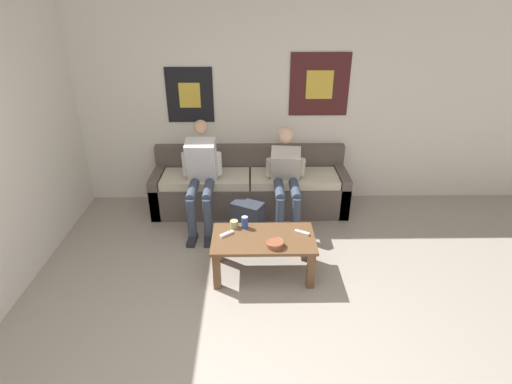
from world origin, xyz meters
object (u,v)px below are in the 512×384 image
at_px(coffee_table, 263,244).
at_px(person_seated_adult, 201,173).
at_px(couch, 250,188).
at_px(ceramic_bowl, 275,243).
at_px(person_seated_teen, 286,176).
at_px(game_controller_near_right, 302,233).
at_px(pillar_candle, 234,224).
at_px(backpack, 247,222).
at_px(drink_can_blue, 245,222).
at_px(game_controller_near_left, 227,234).

relative_size(coffee_table, person_seated_adult, 0.82).
distance_m(couch, person_seated_adult, 0.76).
bearing_deg(ceramic_bowl, person_seated_teen, 80.45).
height_order(coffee_table, game_controller_near_right, game_controller_near_right).
distance_m(ceramic_bowl, pillar_candle, 0.52).
bearing_deg(person_seated_teen, backpack, -140.31).
distance_m(backpack, game_controller_near_right, 0.81).
bearing_deg(game_controller_near_right, person_seated_teen, 94.93).
height_order(coffee_table, backpack, backpack).
xyz_separation_m(backpack, ceramic_bowl, (0.26, -0.78, 0.23)).
bearing_deg(pillar_candle, ceramic_bowl, -41.34).
relative_size(drink_can_blue, game_controller_near_right, 0.87).
xyz_separation_m(couch, game_controller_near_right, (0.51, -1.30, 0.15)).
xyz_separation_m(ceramic_bowl, pillar_candle, (-0.39, 0.34, 0.01)).
bearing_deg(couch, person_seated_adult, -148.31).
bearing_deg(game_controller_near_left, coffee_table, -7.62).
height_order(backpack, drink_can_blue, drink_can_blue).
relative_size(person_seated_teen, pillar_candle, 13.02).
xyz_separation_m(pillar_candle, game_controller_near_left, (-0.07, -0.14, -0.02)).
xyz_separation_m(coffee_table, person_seated_adult, (-0.69, 1.01, 0.32)).
distance_m(couch, ceramic_bowl, 1.53).
height_order(person_seated_adult, backpack, person_seated_adult).
bearing_deg(game_controller_near_right, ceramic_bowl, -142.53).
xyz_separation_m(coffee_table, drink_can_blue, (-0.18, 0.18, 0.14)).
xyz_separation_m(drink_can_blue, game_controller_near_right, (0.56, -0.12, -0.05)).
height_order(couch, person_seated_adult, person_seated_adult).
relative_size(backpack, game_controller_near_right, 3.16).
height_order(couch, person_seated_teen, person_seated_teen).
bearing_deg(person_seated_teen, person_seated_adult, -179.90).
bearing_deg(person_seated_teen, game_controller_near_left, -124.15).
relative_size(drink_can_blue, game_controller_near_left, 0.93).
bearing_deg(person_seated_adult, pillar_candle, -63.57).
relative_size(person_seated_teen, drink_can_blue, 8.91).
xyz_separation_m(coffee_table, backpack, (-0.16, 0.63, -0.12)).
relative_size(backpack, pillar_candle, 5.32).
bearing_deg(ceramic_bowl, couch, 98.69).
bearing_deg(drink_can_blue, person_seated_adult, 121.83).
distance_m(person_seated_adult, drink_can_blue, 0.99).
distance_m(backpack, game_controller_near_left, 0.65).
distance_m(drink_can_blue, game_controller_near_right, 0.57).
distance_m(backpack, pillar_candle, 0.51).
distance_m(drink_can_blue, game_controller_near_left, 0.23).
xyz_separation_m(person_seated_adult, backpack, (0.53, -0.38, -0.44)).
relative_size(couch, person_seated_adult, 2.00).
distance_m(backpack, drink_can_blue, 0.52).
distance_m(couch, game_controller_near_right, 1.40).
xyz_separation_m(person_seated_teen, game_controller_near_left, (-0.65, -0.96, -0.18)).
bearing_deg(person_seated_teen, couch, 140.79).
bearing_deg(coffee_table, person_seated_adult, 124.53).
distance_m(person_seated_adult, backpack, 0.79).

